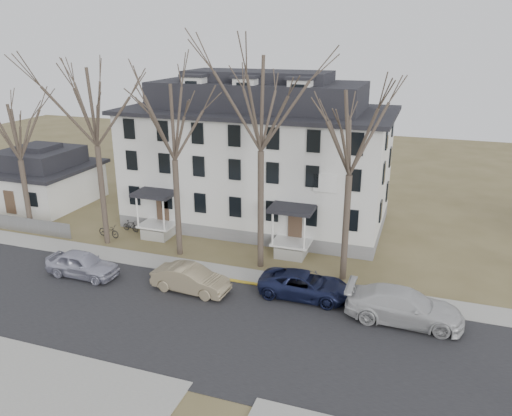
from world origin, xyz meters
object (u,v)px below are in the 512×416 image
at_px(car_tan, 191,280).
at_px(bicycle_right, 131,226).
at_px(boarding_house, 258,157).
at_px(tree_bungalow, 16,128).
at_px(car_white, 404,307).
at_px(tree_mid_right, 352,127).
at_px(small_house, 43,179).
at_px(car_navy, 305,286).
at_px(tree_far_left, 93,101).
at_px(car_silver, 82,265).
at_px(bicycle_left, 109,231).
at_px(tree_center, 261,97).
at_px(tree_mid_left, 173,117).

xyz_separation_m(car_tan, bicycle_right, (-8.74, 7.18, -0.34)).
bearing_deg(bicycle_right, boarding_house, -49.10).
relative_size(tree_bungalow, car_white, 1.75).
bearing_deg(tree_mid_right, boarding_house, 136.19).
xyz_separation_m(small_house, car_navy, (26.78, -9.31, -1.51)).
distance_m(tree_mid_right, bicycle_right, 19.52).
bearing_deg(tree_bungalow, boarding_house, 27.01).
bearing_deg(tree_far_left, boarding_house, 42.18).
distance_m(tree_bungalow, car_navy, 24.15).
height_order(tree_mid_right, car_navy, tree_mid_right).
distance_m(car_silver, car_tan, 7.39).
height_order(tree_far_left, tree_bungalow, tree_far_left).
distance_m(tree_far_left, car_navy, 18.74).
relative_size(tree_far_left, tree_mid_right, 1.08).
distance_m(tree_far_left, car_white, 23.74).
relative_size(car_white, bicycle_left, 3.34).
relative_size(small_house, car_silver, 1.83).
bearing_deg(bicycle_right, car_silver, -162.53).
xyz_separation_m(small_house, tree_center, (23.00, -6.20, 8.84)).
relative_size(tree_mid_left, car_tan, 2.69).
bearing_deg(small_house, bicycle_right, -18.00).
height_order(boarding_house, bicycle_left, boarding_house).
relative_size(tree_far_left, tree_bungalow, 1.27).
xyz_separation_m(tree_mid_right, bicycle_left, (-17.99, 0.94, -9.12)).
relative_size(tree_far_left, tree_mid_left, 1.08).
bearing_deg(boarding_house, tree_far_left, -137.82).
bearing_deg(car_navy, car_tan, 102.83).
relative_size(tree_mid_left, bicycle_left, 6.90).
bearing_deg(tree_center, bicycle_left, 175.71).
bearing_deg(tree_mid_right, tree_mid_left, 180.00).
distance_m(tree_center, car_white, 14.43).
distance_m(car_silver, car_navy, 14.12).
bearing_deg(car_tan, tree_mid_right, -56.79).
bearing_deg(tree_mid_right, car_white, -45.54).
xyz_separation_m(tree_far_left, car_silver, (1.81, -5.15, -9.53)).
xyz_separation_m(tree_mid_left, tree_bungalow, (-13.00, 0.00, -1.48)).
xyz_separation_m(car_tan, bicycle_left, (-9.67, 5.63, -0.30)).
distance_m(car_navy, car_white, 5.70).
bearing_deg(bicycle_right, tree_bungalow, 115.74).
xyz_separation_m(tree_far_left, bicycle_right, (0.45, 2.48, -9.90)).
bearing_deg(car_silver, tree_center, -62.36).
height_order(car_white, bicycle_right, car_white).
distance_m(tree_mid_right, car_silver, 18.71).
bearing_deg(tree_center, tree_mid_right, 0.00).
distance_m(tree_center, bicycle_right, 15.90).
xyz_separation_m(small_house, bicycle_left, (10.51, -5.26, -1.76)).
xyz_separation_m(boarding_house, tree_mid_left, (-3.00, -8.15, 4.22)).
distance_m(tree_far_left, car_silver, 10.98).
relative_size(car_navy, bicycle_left, 2.89).
relative_size(car_tan, bicycle_right, 3.21).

